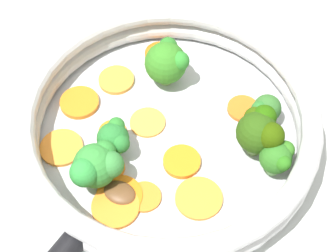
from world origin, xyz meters
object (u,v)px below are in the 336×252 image
(carrot_slice_6, at_px, (243,109))
(broccoli_floret_0, at_px, (277,157))
(carrot_slice_1, at_px, (61,148))
(carrot_slice_9, at_px, (200,198))
(carrot_slice_3, at_px, (116,80))
(carrot_slice_10, at_px, (119,196))
(carrot_slice_5, at_px, (160,54))
(broccoli_floret_2, at_px, (114,139))
(skillet, at_px, (168,138))
(carrot_slice_4, at_px, (115,207))
(carrot_slice_11, at_px, (148,122))
(broccoli_floret_4, at_px, (265,109))
(carrot_slice_7, at_px, (112,132))
(carrot_slice_2, at_px, (144,197))
(carrot_slice_8, at_px, (182,162))
(mushroom_piece_0, at_px, (120,193))
(broccoli_floret_3, at_px, (260,130))
(broccoli_floret_1, at_px, (96,166))
(broccoli_floret_5, at_px, (167,62))
(carrot_slice_0, at_px, (109,168))
(carrot_slice_12, at_px, (80,102))

(carrot_slice_6, height_order, broccoli_floret_0, broccoli_floret_0)
(carrot_slice_1, xyz_separation_m, carrot_slice_9, (-0.11, -0.11, -0.00))
(carrot_slice_3, distance_m, carrot_slice_10, 0.15)
(carrot_slice_1, relative_size, carrot_slice_5, 1.22)
(carrot_slice_3, distance_m, broccoli_floret_2, 0.10)
(carrot_slice_10, bearing_deg, skillet, -53.91)
(carrot_slice_4, xyz_separation_m, carrot_slice_11, (0.08, -0.06, -0.00))
(carrot_slice_5, xyz_separation_m, broccoli_floret_4, (-0.13, -0.07, 0.02))
(carrot_slice_7, bearing_deg, carrot_slice_5, -45.52)
(skillet, height_order, broccoli_floret_2, broccoli_floret_2)
(carrot_slice_2, height_order, carrot_slice_8, carrot_slice_8)
(broccoli_floret_4, xyz_separation_m, mushroom_piece_0, (-0.03, 0.17, -0.02))
(carrot_slice_9, height_order, mushroom_piece_0, mushroom_piece_0)
(carrot_slice_11, relative_size, broccoli_floret_3, 0.70)
(broccoli_floret_0, bearing_deg, skillet, 46.24)
(carrot_slice_10, height_order, broccoli_floret_0, broccoli_floret_0)
(broccoli_floret_4, bearing_deg, carrot_slice_6, 29.00)
(carrot_slice_6, xyz_separation_m, carrot_slice_7, (0.02, 0.14, -0.00))
(broccoli_floret_0, bearing_deg, carrot_slice_3, 33.49)
(carrot_slice_1, distance_m, broccoli_floret_0, 0.22)
(carrot_slice_7, distance_m, broccoli_floret_1, 0.06)
(broccoli_floret_3, height_order, broccoli_floret_5, broccoli_floret_3)
(skillet, height_order, carrot_slice_0, carrot_slice_0)
(carrot_slice_6, height_order, broccoli_floret_2, broccoli_floret_2)
(carrot_slice_10, bearing_deg, carrot_slice_12, 1.90)
(skillet, distance_m, carrot_slice_12, 0.11)
(carrot_slice_10, xyz_separation_m, mushroom_piece_0, (0.00, -0.00, 0.00))
(carrot_slice_3, bearing_deg, broccoli_floret_0, -146.51)
(carrot_slice_8, bearing_deg, carrot_slice_6, -66.36)
(carrot_slice_5, relative_size, carrot_slice_10, 0.80)
(broccoli_floret_0, xyz_separation_m, broccoli_floret_3, (0.03, 0.01, 0.01))
(carrot_slice_9, xyz_separation_m, broccoli_floret_2, (0.08, 0.06, 0.02))
(carrot_slice_7, distance_m, broccoli_floret_3, 0.15)
(carrot_slice_11, bearing_deg, broccoli_floret_0, -135.65)
(carrot_slice_2, height_order, carrot_slice_9, same)
(carrot_slice_5, xyz_separation_m, broccoli_floret_1, (-0.14, 0.12, 0.03))
(carrot_slice_8, bearing_deg, carrot_slice_3, 12.56)
(carrot_slice_5, xyz_separation_m, broccoli_floret_0, (-0.19, -0.05, 0.02))
(carrot_slice_9, relative_size, broccoli_floret_4, 1.25)
(carrot_slice_1, height_order, broccoli_floret_1, broccoli_floret_1)
(carrot_slice_5, relative_size, broccoli_floret_3, 0.67)
(carrot_slice_4, distance_m, broccoli_floret_4, 0.18)
(skillet, xyz_separation_m, broccoli_floret_4, (-0.02, -0.10, 0.03))
(skillet, xyz_separation_m, mushroom_piece_0, (-0.05, 0.07, 0.01))
(carrot_slice_3, relative_size, carrot_slice_12, 0.94)
(skillet, distance_m, carrot_slice_11, 0.03)
(carrot_slice_4, xyz_separation_m, broccoli_floret_1, (0.04, 0.01, 0.03))
(carrot_slice_11, bearing_deg, skillet, -144.09)
(broccoli_floret_0, bearing_deg, carrot_slice_6, -3.17)
(carrot_slice_3, relative_size, broccoli_floret_3, 0.74)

